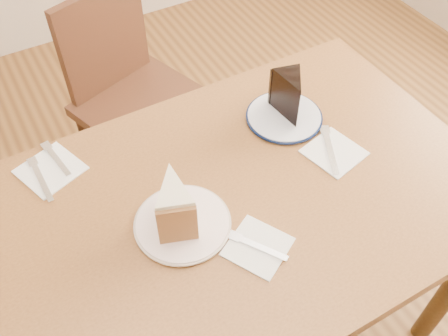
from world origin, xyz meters
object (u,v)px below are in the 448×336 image
Objects in this scene: chair_far at (136,97)px; plate_cream at (183,224)px; plate_navy at (284,117)px; chocolate_cake at (291,99)px; carrot_cake at (174,202)px; table at (244,217)px.

chair_far is 4.01× the size of plate_cream.
plate_cream is at bearing -155.74° from plate_navy.
plate_cream is at bearing 37.35° from chocolate_cake.
chocolate_cake reaches higher than plate_cream.
chocolate_cake reaches higher than carrot_cake.
carrot_cake is at bearing -158.57° from plate_navy.
table is at bearing 15.52° from carrot_cake.
chair_far is 7.73× the size of chocolate_cake.
plate_navy is at bearing 36.80° from table.
chocolate_cake is at bearing 23.31° from plate_cream.
chocolate_cake reaches higher than table.
table is 10.88× the size of chocolate_cake.
plate_navy is 0.06m from chocolate_cake.
plate_navy reaches higher than table.
carrot_cake reaches higher than plate_navy.
table is at bearing 48.94° from chocolate_cake.
table is 10.28× the size of carrot_cake.
chocolate_cake is (0.24, 0.17, 0.17)m from table.
table is 0.20m from plate_cream.
plate_navy is (0.23, 0.17, 0.10)m from table.
chair_far is 0.85m from carrot_cake.
chair_far is at bearing 89.95° from table.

